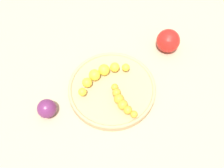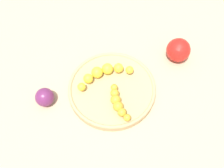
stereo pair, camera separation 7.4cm
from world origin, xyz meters
name	(u,v)px [view 1 (the left image)]	position (x,y,z in m)	size (l,w,h in m)	color
ground_plane	(112,91)	(0.00, 0.00, 0.00)	(2.40, 2.40, 0.00)	tan
fruit_bowl	(112,89)	(0.00, 0.00, 0.01)	(0.25, 0.25, 0.02)	tan
banana_spotted	(122,101)	(-0.02, -0.05, 0.03)	(0.05, 0.11, 0.03)	gold
banana_yellow	(101,74)	(0.00, 0.05, 0.04)	(0.16, 0.07, 0.03)	yellow
apple_red	(168,41)	(0.23, -0.02, 0.04)	(0.07, 0.07, 0.07)	red
plum_purple	(47,109)	(-0.17, 0.08, 0.03)	(0.05, 0.05, 0.05)	#662659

